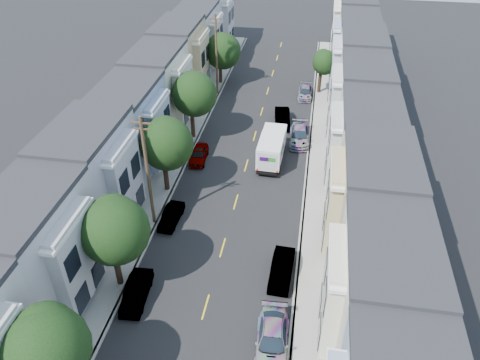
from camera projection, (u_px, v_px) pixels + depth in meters
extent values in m
plane|color=black|center=(223.00, 248.00, 37.26)|extent=(160.00, 160.00, 0.00)
cube|color=black|center=(251.00, 150.00, 49.31)|extent=(12.00, 70.00, 0.02)
cube|color=gray|center=(195.00, 145.00, 50.10)|extent=(0.30, 70.00, 0.15)
cube|color=gray|center=(308.00, 155.00, 48.45)|extent=(0.30, 70.00, 0.15)
cube|color=gray|center=(183.00, 143.00, 50.28)|extent=(2.60, 70.00, 0.15)
cube|color=gray|center=(321.00, 156.00, 48.27)|extent=(2.60, 70.00, 0.15)
cube|color=gold|center=(251.00, 150.00, 49.32)|extent=(0.12, 70.00, 0.01)
cube|color=#B8BAB7|center=(149.00, 141.00, 50.84)|extent=(5.00, 70.00, 8.50)
cube|color=#B8BAB7|center=(358.00, 160.00, 47.79)|extent=(5.00, 70.00, 8.50)
sphere|color=#23481B|center=(45.00, 350.00, 23.84)|extent=(4.53, 4.53, 4.53)
cylinder|color=black|center=(117.00, 266.00, 33.15)|extent=(0.44, 0.44, 3.54)
sphere|color=#23481B|center=(114.00, 231.00, 31.14)|extent=(4.70, 4.70, 4.70)
cylinder|color=black|center=(166.00, 175.00, 42.59)|extent=(0.44, 0.44, 3.38)
sphere|color=#23481B|center=(166.00, 144.00, 40.61)|extent=(4.70, 4.70, 4.70)
cylinder|color=black|center=(193.00, 123.00, 50.44)|extent=(0.44, 0.44, 3.56)
sphere|color=#23481B|center=(194.00, 94.00, 48.42)|extent=(4.70, 4.70, 4.70)
cylinder|color=black|center=(220.00, 73.00, 62.64)|extent=(0.44, 0.44, 2.82)
sphere|color=#23481B|center=(222.00, 51.00, 60.83)|extent=(4.70, 4.70, 4.70)
cylinder|color=black|center=(320.00, 82.00, 60.01)|extent=(0.44, 0.44, 3.06)
sphere|color=#23481B|center=(324.00, 62.00, 58.46)|extent=(3.10, 3.10, 3.10)
cylinder|color=#42301E|center=(148.00, 175.00, 36.83)|extent=(0.26, 0.26, 10.00)
cube|color=#42301E|center=(141.00, 123.00, 34.17)|extent=(1.60, 0.12, 0.12)
cylinder|color=#42301E|center=(217.00, 57.00, 57.73)|extent=(0.26, 0.26, 10.00)
cube|color=#42301E|center=(215.00, 19.00, 55.07)|extent=(1.60, 0.12, 0.12)
cube|color=silver|center=(271.00, 151.00, 45.87)|extent=(2.29, 4.10, 2.24)
cube|color=silver|center=(274.00, 136.00, 48.34)|extent=(2.29, 1.91, 2.06)
cube|color=black|center=(271.00, 157.00, 47.28)|extent=(2.10, 5.88, 0.23)
cube|color=#2D0A51|center=(265.00, 159.00, 44.12)|extent=(0.86, 0.04, 0.42)
cube|color=#198C1E|center=(273.00, 160.00, 44.01)|extent=(0.67, 0.04, 0.42)
cylinder|color=black|center=(258.00, 167.00, 45.89)|extent=(0.27, 0.86, 0.86)
cylinder|color=black|center=(279.00, 169.00, 45.61)|extent=(0.27, 0.86, 0.86)
cylinder|color=black|center=(263.00, 147.00, 48.98)|extent=(0.27, 0.86, 0.86)
cylinder|color=black|center=(283.00, 149.00, 48.70)|extent=(0.27, 0.86, 0.86)
imported|color=black|center=(282.00, 118.00, 53.52)|extent=(2.21, 4.78, 1.54)
imported|color=black|center=(136.00, 292.00, 32.63)|extent=(1.75, 4.20, 1.37)
imported|color=#A9A9A9|center=(171.00, 216.00, 39.49)|extent=(1.45, 3.72, 1.22)
imported|color=black|center=(199.00, 155.00, 47.34)|extent=(1.81, 4.21, 1.34)
imported|color=#303135|center=(272.00, 341.00, 29.36)|extent=(2.34, 5.05, 1.48)
imported|color=#B5B6BF|center=(282.00, 269.00, 34.34)|extent=(1.69, 4.39, 1.44)
imported|color=black|center=(299.00, 135.00, 50.36)|extent=(2.30, 5.04, 1.48)
imported|color=black|center=(305.00, 92.00, 59.54)|extent=(1.78, 4.14, 1.23)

